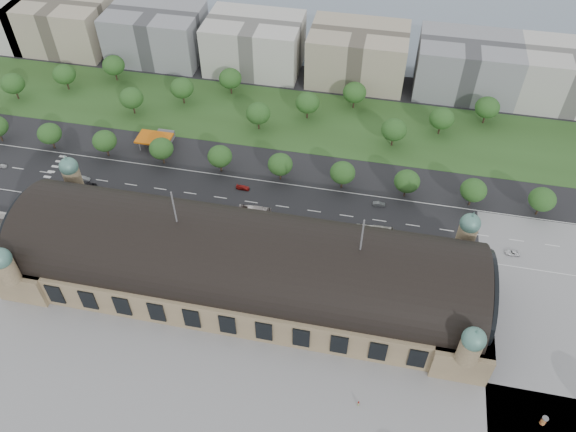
% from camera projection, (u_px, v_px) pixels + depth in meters
% --- Properties ---
extents(ground, '(900.00, 900.00, 0.00)m').
position_uv_depth(ground, '(246.00, 285.00, 182.91)').
color(ground, black).
rests_on(ground, ground).
extents(station, '(150.00, 48.40, 44.30)m').
position_uv_depth(station, '(244.00, 264.00, 175.60)').
color(station, '#97835D').
rests_on(station, ground).
extents(plaza_south, '(190.00, 48.00, 0.12)m').
position_uv_depth(plaza_south, '(241.00, 418.00, 151.22)').
color(plaza_south, gray).
rests_on(plaza_south, ground).
extents(road_slab, '(260.00, 26.00, 0.10)m').
position_uv_depth(road_slab, '(220.00, 198.00, 211.89)').
color(road_slab, black).
rests_on(road_slab, ground).
extents(grass_belt, '(300.00, 45.00, 0.10)m').
position_uv_depth(grass_belt, '(266.00, 116.00, 249.03)').
color(grass_belt, '#29481D').
rests_on(grass_belt, ground).
extents(petrol_station, '(14.00, 13.00, 5.05)m').
position_uv_depth(petrol_station, '(160.00, 137.00, 233.37)').
color(petrol_station, '#C65B0B').
rests_on(petrol_station, ground).
extents(office_1, '(45.00, 32.00, 24.00)m').
position_uv_depth(office_1, '(63.00, 24.00, 284.31)').
color(office_1, tan).
rests_on(office_1, ground).
extents(office_2, '(45.00, 32.00, 24.00)m').
position_uv_depth(office_2, '(156.00, 34.00, 277.22)').
color(office_2, gray).
rests_on(office_2, ground).
extents(office_3, '(45.00, 32.00, 24.00)m').
position_uv_depth(office_3, '(254.00, 44.00, 270.14)').
color(office_3, '#BAB8B1').
rests_on(office_3, ground).
extents(office_4, '(45.00, 32.00, 24.00)m').
position_uv_depth(office_4, '(358.00, 55.00, 263.05)').
color(office_4, tan).
rests_on(office_4, ground).
extents(office_5, '(45.00, 32.00, 24.00)m').
position_uv_depth(office_5, '(467.00, 66.00, 255.96)').
color(office_5, gray).
rests_on(office_5, ground).
extents(office_6, '(45.00, 32.00, 24.00)m').
position_uv_depth(office_6, '(570.00, 76.00, 249.59)').
color(office_6, '#BAB8B1').
rests_on(office_6, ground).
extents(tree_row_1, '(9.60, 9.60, 11.52)m').
position_uv_depth(tree_row_1, '(49.00, 134.00, 227.70)').
color(tree_row_1, '#2D2116').
rests_on(tree_row_1, ground).
extents(tree_row_2, '(9.60, 9.60, 11.52)m').
position_uv_depth(tree_row_2, '(105.00, 141.00, 224.30)').
color(tree_row_2, '#2D2116').
rests_on(tree_row_2, ground).
extents(tree_row_3, '(9.60, 9.60, 11.52)m').
position_uv_depth(tree_row_3, '(161.00, 148.00, 220.90)').
color(tree_row_3, '#2D2116').
rests_on(tree_row_3, ground).
extents(tree_row_4, '(9.60, 9.60, 11.52)m').
position_uv_depth(tree_row_4, '(220.00, 156.00, 217.50)').
color(tree_row_4, '#2D2116').
rests_on(tree_row_4, ground).
extents(tree_row_5, '(9.60, 9.60, 11.52)m').
position_uv_depth(tree_row_5, '(280.00, 164.00, 214.09)').
color(tree_row_5, '#2D2116').
rests_on(tree_row_5, ground).
extents(tree_row_6, '(9.60, 9.60, 11.52)m').
position_uv_depth(tree_row_6, '(343.00, 173.00, 210.69)').
color(tree_row_6, '#2D2116').
rests_on(tree_row_6, ground).
extents(tree_row_7, '(9.60, 9.60, 11.52)m').
position_uv_depth(tree_row_7, '(407.00, 181.00, 207.29)').
color(tree_row_7, '#2D2116').
rests_on(tree_row_7, ground).
extents(tree_row_8, '(9.60, 9.60, 11.52)m').
position_uv_depth(tree_row_8, '(474.00, 190.00, 203.89)').
color(tree_row_8, '#2D2116').
rests_on(tree_row_8, ground).
extents(tree_row_9, '(9.60, 9.60, 11.52)m').
position_uv_depth(tree_row_9, '(542.00, 199.00, 200.49)').
color(tree_row_9, '#2D2116').
rests_on(tree_row_9, ground).
extents(tree_belt_0, '(10.40, 10.40, 12.48)m').
position_uv_depth(tree_belt_0, '(13.00, 84.00, 252.72)').
color(tree_belt_0, '#2D2116').
rests_on(tree_belt_0, ground).
extents(tree_belt_1, '(10.40, 10.40, 12.48)m').
position_uv_depth(tree_belt_1, '(64.00, 74.00, 258.28)').
color(tree_belt_1, '#2D2116').
rests_on(tree_belt_1, ground).
extents(tree_belt_2, '(10.40, 10.40, 12.48)m').
position_uv_depth(tree_belt_2, '(114.00, 65.00, 263.85)').
color(tree_belt_2, '#2D2116').
rests_on(tree_belt_2, ground).
extents(tree_belt_3, '(10.40, 10.40, 12.48)m').
position_uv_depth(tree_belt_3, '(131.00, 98.00, 244.64)').
color(tree_belt_3, '#2D2116').
rests_on(tree_belt_3, ground).
extents(tree_belt_4, '(10.40, 10.40, 12.48)m').
position_uv_depth(tree_belt_4, '(182.00, 88.00, 250.21)').
color(tree_belt_4, '#2D2116').
rests_on(tree_belt_4, ground).
extents(tree_belt_5, '(10.40, 10.40, 12.48)m').
position_uv_depth(tree_belt_5, '(230.00, 78.00, 255.77)').
color(tree_belt_5, '#2D2116').
rests_on(tree_belt_5, ground).
extents(tree_belt_6, '(10.40, 10.40, 12.48)m').
position_uv_depth(tree_belt_6, '(258.00, 113.00, 236.56)').
color(tree_belt_6, '#2D2116').
rests_on(tree_belt_6, ground).
extents(tree_belt_7, '(10.40, 10.40, 12.48)m').
position_uv_depth(tree_belt_7, '(308.00, 103.00, 242.13)').
color(tree_belt_7, '#2D2116').
rests_on(tree_belt_7, ground).
extents(tree_belt_8, '(10.40, 10.40, 12.48)m').
position_uv_depth(tree_belt_8, '(355.00, 92.00, 247.69)').
color(tree_belt_8, '#2D2116').
rests_on(tree_belt_8, ground).
extents(tree_belt_9, '(10.40, 10.40, 12.48)m').
position_uv_depth(tree_belt_9, '(394.00, 130.00, 228.48)').
color(tree_belt_9, '#2D2116').
rests_on(tree_belt_9, ground).
extents(tree_belt_10, '(10.40, 10.40, 12.48)m').
position_uv_depth(tree_belt_10, '(442.00, 118.00, 234.05)').
color(tree_belt_10, '#2D2116').
rests_on(tree_belt_10, ground).
extents(tree_belt_11, '(10.40, 10.40, 12.48)m').
position_uv_depth(tree_belt_11, '(487.00, 107.00, 239.61)').
color(tree_belt_11, '#2D2116').
rests_on(tree_belt_11, ground).
extents(traffic_car_0, '(4.10, 1.93, 1.36)m').
position_uv_depth(traffic_car_0, '(2.00, 166.00, 223.88)').
color(traffic_car_0, silver).
rests_on(traffic_car_0, ground).
extents(traffic_car_1, '(4.45, 1.56, 1.47)m').
position_uv_depth(traffic_car_1, '(84.00, 178.00, 218.46)').
color(traffic_car_1, gray).
rests_on(traffic_car_1, ground).
extents(traffic_car_2, '(5.19, 2.83, 1.38)m').
position_uv_depth(traffic_car_2, '(90.00, 185.00, 216.07)').
color(traffic_car_2, black).
rests_on(traffic_car_2, ground).
extents(traffic_car_3, '(5.19, 2.15, 1.50)m').
position_uv_depth(traffic_car_3, '(243.00, 188.00, 214.76)').
color(traffic_car_3, maroon).
rests_on(traffic_car_3, ground).
extents(traffic_car_4, '(4.35, 1.82, 1.47)m').
position_uv_depth(traffic_car_4, '(242.00, 218.00, 203.17)').
color(traffic_car_4, '#161A3F').
rests_on(traffic_car_4, ground).
extents(traffic_car_5, '(4.70, 1.92, 1.52)m').
position_uv_depth(traffic_car_5, '(379.00, 204.00, 208.39)').
color(traffic_car_5, slate).
rests_on(traffic_car_5, ground).
extents(traffic_car_6, '(5.10, 2.62, 1.38)m').
position_uv_depth(traffic_car_6, '(512.00, 253.00, 191.62)').
color(traffic_car_6, white).
rests_on(traffic_car_6, ground).
extents(parked_car_0, '(4.61, 2.97, 1.44)m').
position_uv_depth(parked_car_0, '(79.00, 205.00, 208.24)').
color(parked_car_0, black).
rests_on(parked_car_0, ground).
extents(parked_car_1, '(6.52, 5.03, 1.65)m').
position_uv_depth(parked_car_1, '(66.00, 200.00, 209.98)').
color(parked_car_1, maroon).
rests_on(parked_car_1, ground).
extents(parked_car_2, '(4.80, 3.33, 1.29)m').
position_uv_depth(parked_car_2, '(142.00, 210.00, 206.19)').
color(parked_car_2, '#192446').
rests_on(parked_car_2, ground).
extents(parked_car_3, '(4.75, 3.69, 1.51)m').
position_uv_depth(parked_car_3, '(133.00, 212.00, 205.35)').
color(parked_car_3, '#5C5E64').
rests_on(parked_car_3, ground).
extents(parked_car_4, '(4.96, 3.37, 1.55)m').
position_uv_depth(parked_car_4, '(160.00, 221.00, 202.11)').
color(parked_car_4, silver).
rests_on(parked_car_4, ground).
extents(parked_car_5, '(6.24, 5.17, 1.58)m').
position_uv_depth(parked_car_5, '(136.00, 217.00, 203.41)').
color(parked_car_5, gray).
rests_on(parked_car_5, ground).
extents(parked_car_6, '(5.84, 4.27, 1.57)m').
position_uv_depth(parked_car_6, '(214.00, 223.00, 201.32)').
color(parked_car_6, black).
rests_on(parked_car_6, ground).
extents(bus_west, '(11.40, 3.36, 3.13)m').
position_uv_depth(bus_west, '(198.00, 213.00, 203.92)').
color(bus_west, '#AD211B').
rests_on(bus_west, ground).
extents(bus_mid, '(12.16, 3.24, 3.36)m').
position_uv_depth(bus_mid, '(255.00, 211.00, 204.45)').
color(bus_mid, beige).
rests_on(bus_mid, ground).
extents(bus_east, '(13.72, 4.03, 3.77)m').
position_uv_depth(bus_east, '(374.00, 232.00, 197.00)').
color(bus_east, silver).
rests_on(bus_east, ground).
extents(advertising_column, '(1.67, 1.67, 3.17)m').
position_uv_depth(advertising_column, '(544.00, 421.00, 148.96)').
color(advertising_column, '#DA4736').
rests_on(advertising_column, ground).
extents(pedestrian_0, '(1.06, 0.84, 1.90)m').
position_uv_depth(pedestrian_0, '(358.00, 403.00, 153.10)').
color(pedestrian_0, gray).
rests_on(pedestrian_0, ground).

